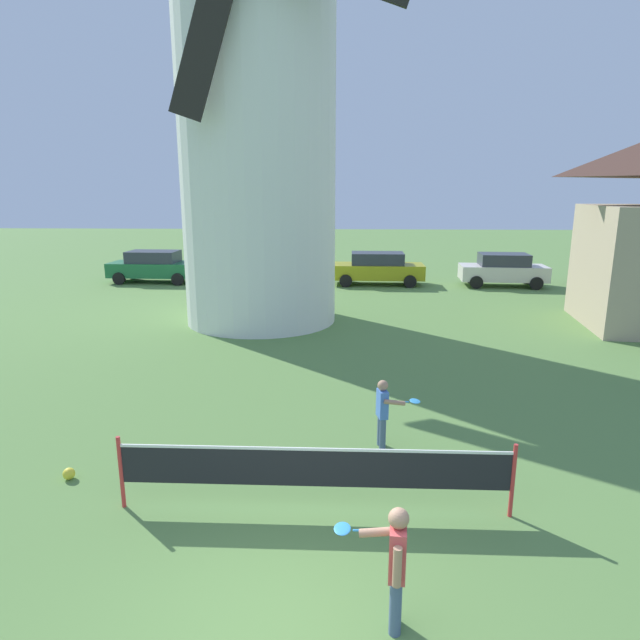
% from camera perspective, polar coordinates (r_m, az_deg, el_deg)
% --- Properties ---
extents(ground_plane, '(120.00, 120.00, 0.00)m').
position_cam_1_polar(ground_plane, '(6.52, -3.51, -29.68)').
color(ground_plane, '#5B8442').
extents(windmill, '(9.42, 5.89, 15.71)m').
position_cam_1_polar(windmill, '(18.88, -6.79, 23.00)').
color(windmill, white).
rests_on(windmill, ground_plane).
extents(tennis_net, '(5.58, 0.06, 1.10)m').
position_cam_1_polar(tennis_net, '(7.81, -0.64, -15.39)').
color(tennis_net, red).
rests_on(tennis_net, ground_plane).
extents(player_near, '(0.77, 0.61, 1.40)m').
position_cam_1_polar(player_near, '(6.03, 7.95, -24.06)').
color(player_near, slate).
rests_on(player_near, ground_plane).
extents(player_far, '(0.78, 0.41, 1.25)m').
position_cam_1_polar(player_far, '(9.67, 6.75, -9.39)').
color(player_far, slate).
rests_on(player_far, ground_plane).
extents(stray_ball, '(0.19, 0.19, 0.19)m').
position_cam_1_polar(stray_ball, '(9.72, -25.07, -14.54)').
color(stray_ball, yellow).
rests_on(stray_ball, ground_plane).
extents(parked_car_green, '(4.36, 1.99, 1.56)m').
position_cam_1_polar(parked_car_green, '(28.14, -17.18, 5.49)').
color(parked_car_green, '#1E6638').
rests_on(parked_car_green, ground_plane).
extents(parked_car_silver, '(4.28, 1.93, 1.56)m').
position_cam_1_polar(parked_car_silver, '(27.29, -5.68, 5.79)').
color(parked_car_silver, silver).
rests_on(parked_car_silver, ground_plane).
extents(parked_car_mustard, '(4.48, 1.94, 1.56)m').
position_cam_1_polar(parked_car_mustard, '(26.37, 6.09, 5.51)').
color(parked_car_mustard, '#999919').
rests_on(parked_car_mustard, ground_plane).
extents(parked_car_cream, '(4.09, 2.10, 1.56)m').
position_cam_1_polar(parked_car_cream, '(27.18, 18.83, 5.10)').
color(parked_car_cream, silver).
rests_on(parked_car_cream, ground_plane).
extents(parked_car_black, '(4.38, 1.88, 1.56)m').
position_cam_1_polar(parked_car_black, '(29.83, 29.89, 4.72)').
color(parked_car_black, '#1E232D').
rests_on(parked_car_black, ground_plane).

